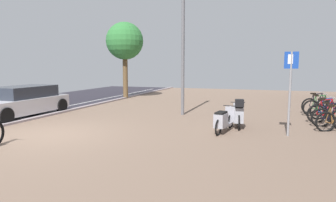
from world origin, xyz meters
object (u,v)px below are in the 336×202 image
object	(u,v)px
scooter_near	(223,120)
bicycle_rack_02	(326,114)
parking_sign	(290,85)
parked_car_near	(22,102)
bicycle_rack_04	(319,108)
bicycle_rack_01	(330,117)
bicycle_rack_03	(326,111)
street_tree	(125,42)
bicycle_rack_00	(334,121)
lamp_post	(183,40)
scooter_mid	(239,114)
bicycle_rack_05	(317,106)

from	to	relation	value
scooter_near	bicycle_rack_02	bearing A→B (deg)	40.15
bicycle_rack_02	parking_sign	bearing A→B (deg)	-118.06
parked_car_near	parking_sign	size ratio (longest dim) A/B	1.61
bicycle_rack_04	parked_car_near	xyz separation A→B (m)	(-11.95, -4.08, 0.27)
bicycle_rack_01	scooter_near	size ratio (longest dim) A/B	0.73
parked_car_near	bicycle_rack_01	bearing A→B (deg)	8.31
bicycle_rack_04	parking_sign	xyz separation A→B (m)	(-1.48, -4.29, 1.22)
bicycle_rack_03	street_tree	size ratio (longest dim) A/B	0.26
bicycle_rack_00	lamp_post	bearing A→B (deg)	164.38
parked_car_near	street_tree	distance (m)	8.31
bicycle_rack_03	scooter_mid	size ratio (longest dim) A/B	0.73
bicycle_rack_04	bicycle_rack_02	bearing A→B (deg)	-90.81
scooter_near	parking_sign	distance (m)	2.27
scooter_near	parked_car_near	distance (m)	8.54
bicycle_rack_01	bicycle_rack_03	distance (m)	1.56
bicycle_rack_00	parked_car_near	bearing A→B (deg)	-175.35
parked_car_near	bicycle_rack_02	bearing A→B (deg)	11.95
bicycle_rack_02	street_tree	world-z (taller)	street_tree
scooter_near	parking_sign	xyz separation A→B (m)	(1.94, 0.13, 1.18)
bicycle_rack_02	bicycle_rack_03	distance (m)	0.79
bicycle_rack_04	lamp_post	xyz separation A→B (m)	(-5.60, -1.54, 2.86)
bicycle_rack_05	street_tree	xyz separation A→B (m)	(-10.97, 2.82, 3.32)
bicycle_rack_01	lamp_post	xyz separation A→B (m)	(-5.61, 0.79, 2.88)
bicycle_rack_03	parking_sign	world-z (taller)	parking_sign
bicycle_rack_01	scooter_mid	bearing A→B (deg)	-158.18
scooter_mid	bicycle_rack_04	bearing A→B (deg)	49.47
bicycle_rack_00	parked_car_near	xyz separation A→B (m)	(-11.94, -0.97, 0.29)
scooter_mid	parked_car_near	world-z (taller)	parked_car_near
bicycle_rack_02	lamp_post	distance (m)	6.27
bicycle_rack_00	scooter_mid	distance (m)	3.05
scooter_near	lamp_post	bearing A→B (deg)	127.15
bicycle_rack_01	bicycle_rack_05	bearing A→B (deg)	90.10
parking_sign	bicycle_rack_00	bearing A→B (deg)	38.95
bicycle_rack_04	scooter_near	bearing A→B (deg)	-127.74
bicycle_rack_03	scooter_near	xyz separation A→B (m)	(-3.55, -3.64, 0.05)
scooter_near	lamp_post	size ratio (longest dim) A/B	0.31
bicycle_rack_04	street_tree	size ratio (longest dim) A/B	0.28
bicycle_rack_05	lamp_post	size ratio (longest dim) A/B	0.23
bicycle_rack_04	scooter_near	size ratio (longest dim) A/B	0.76
street_tree	bicycle_rack_00	bearing A→B (deg)	-31.45
bicycle_rack_05	lamp_post	xyz separation A→B (m)	(-5.60, -2.32, 2.86)
scooter_near	street_tree	distance (m)	11.49
bicycle_rack_05	parked_car_near	bearing A→B (deg)	-157.90
bicycle_rack_02	scooter_mid	xyz separation A→B (m)	(-3.01, -1.99, 0.13)
bicycle_rack_03	bicycle_rack_05	bearing A→B (deg)	94.60
bicycle_rack_00	bicycle_rack_02	size ratio (longest dim) A/B	0.91
scooter_mid	street_tree	bearing A→B (deg)	138.03
scooter_near	lamp_post	world-z (taller)	lamp_post
scooter_mid	bicycle_rack_00	bearing A→B (deg)	8.29
bicycle_rack_01	bicycle_rack_03	xyz separation A→B (m)	(0.12, 1.55, 0.00)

